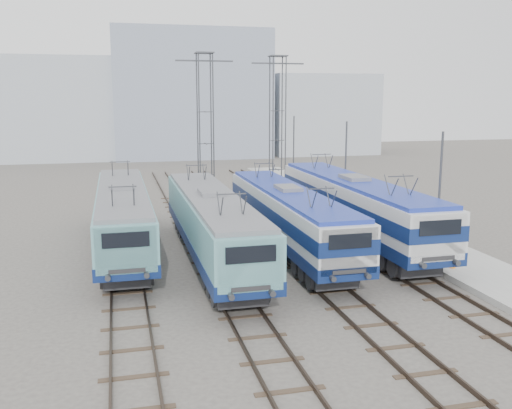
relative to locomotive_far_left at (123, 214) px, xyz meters
The scene contains 15 objects.
ground 11.62m from the locomotive_far_left, 53.71° to the right, with size 160.00×160.00×0.00m, color #514C47.
platform 17.12m from the locomotive_far_left, ahead, with size 4.00×70.00×0.30m, color #9E9E99.
locomotive_far_left is the anchor object (origin of this frame).
locomotive_center_left 5.64m from the locomotive_far_left, 37.02° to the right, with size 2.84×17.93×3.37m.
locomotive_center_right 9.31m from the locomotive_far_left, 14.85° to the right, with size 2.77×17.50×3.29m.
locomotive_far_right 13.55m from the locomotive_far_left, ahead, with size 2.97×18.82×3.54m.
catenary_tower_west 15.14m from the locomotive_far_left, 62.21° to the left, with size 4.50×1.20×12.00m.
catenary_tower_east 20.36m from the locomotive_far_left, 48.18° to the left, with size 4.50×1.20×12.00m.
mast_front 17.00m from the locomotive_far_left, 25.11° to the right, with size 0.12×0.12×7.00m, color #3F4247.
mast_mid 16.14m from the locomotive_far_left, 17.39° to the left, with size 0.12×0.12×7.00m, color #3F4247.
mast_rear 22.80m from the locomotive_far_left, 47.59° to the left, with size 0.12×0.12×7.00m, color #3F4247.
safety_cone 17.79m from the locomotive_far_left, 27.05° to the right, with size 0.32×0.32×0.59m, color orange.
building_west 53.52m from the locomotive_far_left, 97.82° to the left, with size 18.00×12.00×14.00m, color #A2ABB5.
building_center 54.32m from the locomotive_far_left, 78.49° to the left, with size 22.00×14.00×18.00m, color #8690A4.
building_east 61.22m from the locomotive_far_left, 59.79° to the left, with size 16.00×12.00×12.00m, color #A2ABB5.
Camera 1 is at (-7.00, -22.98, 8.66)m, focal length 40.00 mm.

